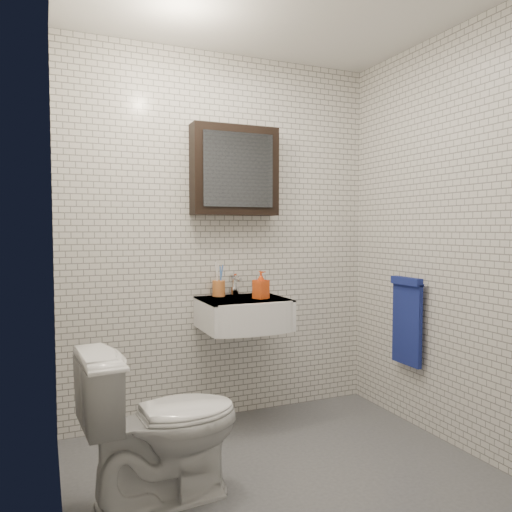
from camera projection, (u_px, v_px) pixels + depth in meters
The scene contains 9 objects.
ground at pixel (290, 479), 2.60m from camera, with size 2.20×2.00×0.01m, color #4B4E53.
room_shell at pixel (291, 198), 2.52m from camera, with size 2.22×2.02×2.51m.
washbasin at pixel (246, 313), 3.25m from camera, with size 0.55×0.50×0.20m.
faucet at pixel (235, 286), 3.42m from camera, with size 0.06×0.20×0.15m.
mirror_cabinet at pixel (235, 171), 3.37m from camera, with size 0.60×0.15×0.60m.
towel_rail at pixel (407, 317), 3.29m from camera, with size 0.09×0.30×0.58m.
toothbrush_cup at pixel (219, 288), 3.38m from camera, with size 0.09×0.09×0.24m.
soap_bottle at pixel (261, 285), 3.26m from camera, with size 0.08×0.08×0.18m, color #DD4617.
toilet at pixel (162, 423), 2.38m from camera, with size 0.43×0.75×0.76m, color white.
Camera 1 is at (-1.16, -2.26, 1.31)m, focal length 35.00 mm.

